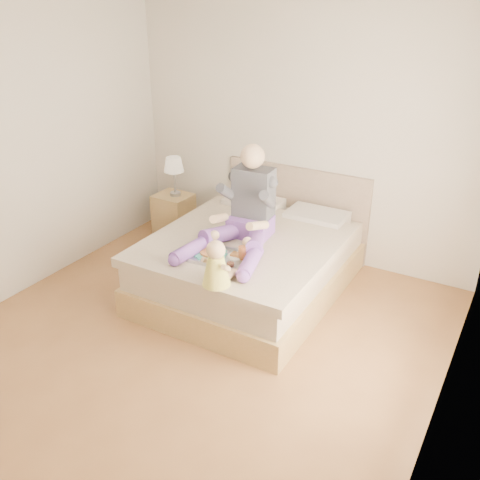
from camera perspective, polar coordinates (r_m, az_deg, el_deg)
The scene contains 7 objects.
room at distance 4.03m, azimuth -4.69°, elevation 6.60°, with size 4.02×4.22×2.71m.
bed at distance 5.39m, azimuth 1.50°, elevation -2.02°, with size 1.70×2.18×1.00m.
nightstand at distance 6.63m, azimuth -7.06°, elevation 2.71°, with size 0.43×0.38×0.51m.
lamp at distance 6.39m, azimuth -7.07°, elevation 7.76°, with size 0.23×0.23×0.47m.
adult at distance 4.99m, azimuth 0.50°, elevation 2.79°, with size 0.78×1.13×0.93m.
tray at distance 4.76m, azimuth -2.12°, elevation -1.61°, with size 0.50×0.41×0.14m.
baby at distance 4.30m, azimuth -2.49°, elevation -2.85°, with size 0.26×0.35×0.39m.
Camera 1 is at (2.26, -3.12, 2.82)m, focal length 40.00 mm.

